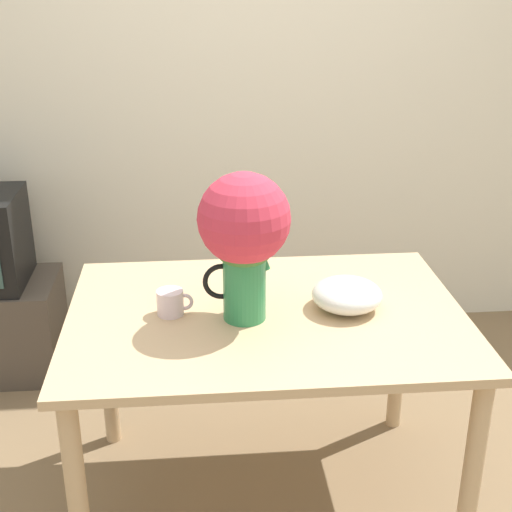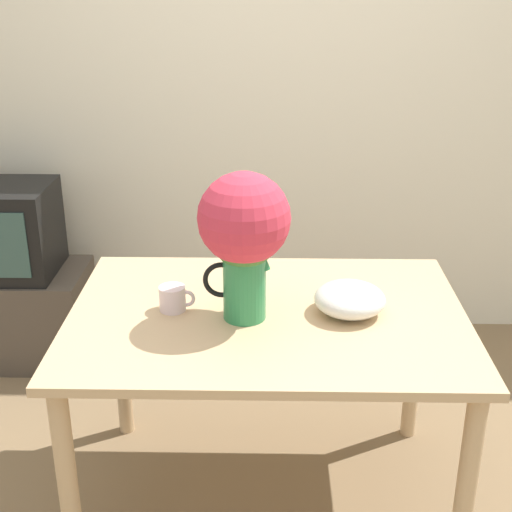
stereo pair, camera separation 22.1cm
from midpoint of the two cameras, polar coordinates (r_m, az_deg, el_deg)
wall_back at (r=3.51m, az=-2.76°, el=13.98°), size 8.00×0.05×2.60m
table at (r=2.38m, az=-1.86°, el=-6.75°), size 1.29×0.92×0.76m
flower_vase at (r=2.18m, az=-3.87°, el=1.97°), size 0.29×0.29×0.48m
coffee_mug at (r=2.33m, az=-9.52°, el=-3.75°), size 0.12×0.09×0.08m
white_bowl at (r=2.34m, az=4.62°, el=-3.17°), size 0.23×0.23×0.10m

